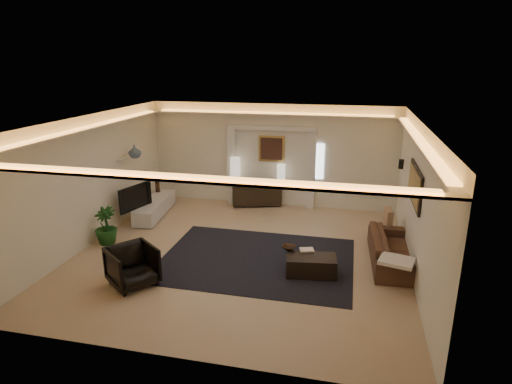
% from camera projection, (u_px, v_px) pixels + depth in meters
% --- Properties ---
extents(floor, '(7.00, 7.00, 0.00)m').
position_uv_depth(floor, '(241.00, 254.00, 9.35)').
color(floor, tan).
rests_on(floor, ground).
extents(ceiling, '(7.00, 7.00, 0.00)m').
position_uv_depth(ceiling, '(239.00, 121.00, 8.50)').
color(ceiling, white).
rests_on(ceiling, ground).
extents(wall_back, '(7.00, 0.00, 7.00)m').
position_uv_depth(wall_back, '(272.00, 155.00, 12.19)').
color(wall_back, '#EEE5CE').
rests_on(wall_back, ground).
extents(wall_front, '(7.00, 0.00, 7.00)m').
position_uv_depth(wall_front, '(173.00, 266.00, 5.67)').
color(wall_front, '#EEE5CE').
rests_on(wall_front, ground).
extents(wall_left, '(0.00, 7.00, 7.00)m').
position_uv_depth(wall_left, '(90.00, 180.00, 9.67)').
color(wall_left, '#EEE5CE').
rests_on(wall_left, ground).
extents(wall_right, '(0.00, 7.00, 7.00)m').
position_uv_depth(wall_right, '(417.00, 202.00, 8.19)').
color(wall_right, '#EEE5CE').
rests_on(wall_right, ground).
extents(cove_soffit, '(7.00, 7.00, 0.04)m').
position_uv_depth(cove_soffit, '(240.00, 135.00, 8.58)').
color(cove_soffit, silver).
rests_on(cove_soffit, ceiling).
extents(daylight_slit, '(0.25, 0.03, 1.00)m').
position_uv_depth(daylight_slit, '(319.00, 161.00, 11.91)').
color(daylight_slit, white).
rests_on(daylight_slit, wall_back).
extents(area_rug, '(4.00, 3.00, 0.01)m').
position_uv_depth(area_rug, '(257.00, 260.00, 9.08)').
color(area_rug, black).
rests_on(area_rug, ground).
extents(pilaster_left, '(0.22, 0.20, 2.20)m').
position_uv_depth(pilaster_left, '(232.00, 166.00, 12.44)').
color(pilaster_left, silver).
rests_on(pilaster_left, ground).
extents(pilaster_right, '(0.22, 0.20, 2.20)m').
position_uv_depth(pilaster_right, '(311.00, 170.00, 11.95)').
color(pilaster_right, silver).
rests_on(pilaster_right, ground).
extents(alcove_header, '(2.52, 0.20, 0.12)m').
position_uv_depth(alcove_header, '(271.00, 128.00, 11.86)').
color(alcove_header, silver).
rests_on(alcove_header, wall_back).
extents(painting_frame, '(0.74, 0.04, 0.74)m').
position_uv_depth(painting_frame, '(272.00, 149.00, 12.10)').
color(painting_frame, tan).
rests_on(painting_frame, wall_back).
extents(painting_canvas, '(0.62, 0.02, 0.62)m').
position_uv_depth(painting_canvas, '(271.00, 149.00, 12.08)').
color(painting_canvas, '#4C2D1E').
rests_on(painting_canvas, wall_back).
extents(art_panel_frame, '(0.04, 1.64, 0.74)m').
position_uv_depth(art_panel_frame, '(415.00, 185.00, 8.40)').
color(art_panel_frame, black).
rests_on(art_panel_frame, wall_right).
extents(art_panel_gold, '(0.02, 1.50, 0.62)m').
position_uv_depth(art_panel_gold, '(414.00, 185.00, 8.40)').
color(art_panel_gold, tan).
rests_on(art_panel_gold, wall_right).
extents(wall_sconce, '(0.12, 0.12, 0.22)m').
position_uv_depth(wall_sconce, '(401.00, 164.00, 10.19)').
color(wall_sconce, black).
rests_on(wall_sconce, wall_right).
extents(wall_niche, '(0.10, 0.55, 0.04)m').
position_uv_depth(wall_niche, '(123.00, 159.00, 10.90)').
color(wall_niche, silver).
rests_on(wall_niche, wall_left).
extents(console, '(1.47, 0.83, 0.70)m').
position_uv_depth(console, '(257.00, 192.00, 12.34)').
color(console, black).
rests_on(console, ground).
extents(lamp_left, '(0.32, 0.32, 0.64)m').
position_uv_depth(lamp_left, '(235.00, 168.00, 12.27)').
color(lamp_left, beige).
rests_on(lamp_left, console).
extents(lamp_right, '(0.24, 0.24, 0.52)m').
position_uv_depth(lamp_right, '(281.00, 170.00, 11.99)').
color(lamp_right, silver).
rests_on(lamp_right, console).
extents(media_ledge, '(0.76, 2.14, 0.39)m').
position_uv_depth(media_ledge, '(155.00, 207.00, 11.64)').
color(media_ledge, silver).
rests_on(media_ledge, ground).
extents(tv, '(1.08, 0.44, 0.62)m').
position_uv_depth(tv, '(132.00, 195.00, 10.88)').
color(tv, black).
rests_on(tv, media_ledge).
extents(figurine, '(0.16, 0.16, 0.33)m').
position_uv_depth(figurine, '(157.00, 185.00, 12.26)').
color(figurine, '#392416').
rests_on(figurine, media_ledge).
extents(ginger_jar, '(0.32, 0.32, 0.33)m').
position_uv_depth(ginger_jar, '(135.00, 151.00, 10.85)').
color(ginger_jar, slate).
rests_on(ginger_jar, wall_niche).
extents(plant, '(0.51, 0.51, 0.87)m').
position_uv_depth(plant, '(106.00, 226.00, 9.77)').
color(plant, '#154015').
rests_on(plant, ground).
extents(sofa, '(2.12, 0.90, 0.61)m').
position_uv_depth(sofa, '(392.00, 249.00, 8.87)').
color(sofa, '#442D1E').
rests_on(sofa, ground).
extents(throw_blanket, '(0.70, 0.63, 0.07)m').
position_uv_depth(throw_blanket, '(397.00, 261.00, 7.81)').
color(throw_blanket, beige).
rests_on(throw_blanket, sofa).
extents(throw_pillow, '(0.18, 0.45, 0.43)m').
position_uv_depth(throw_pillow, '(388.00, 218.00, 9.91)').
color(throw_pillow, '#9C7956').
rests_on(throw_pillow, sofa).
extents(coffee_table, '(1.03, 0.65, 0.36)m').
position_uv_depth(coffee_table, '(311.00, 265.00, 8.40)').
color(coffee_table, black).
rests_on(coffee_table, ground).
extents(bowl, '(0.33, 0.33, 0.07)m').
position_uv_depth(bowl, '(289.00, 246.00, 8.68)').
color(bowl, black).
rests_on(bowl, coffee_table).
extents(magazine, '(0.32, 0.27, 0.03)m').
position_uv_depth(magazine, '(307.00, 249.00, 8.61)').
color(magazine, beige).
rests_on(magazine, coffee_table).
extents(armchair, '(1.14, 1.14, 0.75)m').
position_uv_depth(armchair, '(133.00, 266.00, 7.99)').
color(armchair, black).
rests_on(armchair, ground).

